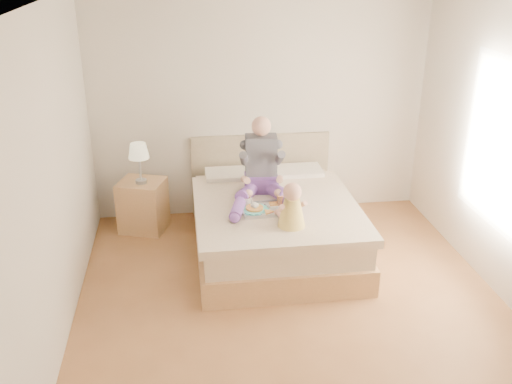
{
  "coord_description": "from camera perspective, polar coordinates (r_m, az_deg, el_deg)",
  "views": [
    {
      "loc": [
        -0.94,
        -4.45,
        3.08
      ],
      "look_at": [
        -0.22,
        0.82,
        0.79
      ],
      "focal_mm": 40.0,
      "sensor_mm": 36.0,
      "label": 1
    }
  ],
  "objects": [
    {
      "name": "baby",
      "position": [
        5.45,
        3.56,
        -1.63
      ],
      "size": [
        0.29,
        0.4,
        0.44
      ],
      "rotation": [
        0.0,
        0.0,
        0.23
      ],
      "color": "gold",
      "rests_on": "bed"
    },
    {
      "name": "bed",
      "position": [
        6.26,
        1.7,
        -2.94
      ],
      "size": [
        1.7,
        2.18,
        1.0
      ],
      "color": "#AB7E4F",
      "rests_on": "ground"
    },
    {
      "name": "adult",
      "position": [
        6.1,
        0.6,
        1.92
      ],
      "size": [
        0.72,
        1.05,
        0.86
      ],
      "rotation": [
        0.0,
        0.0,
        -0.09
      ],
      "color": "#643B95",
      "rests_on": "bed"
    },
    {
      "name": "tray",
      "position": [
        5.81,
        0.76,
        -1.58
      ],
      "size": [
        0.48,
        0.39,
        0.13
      ],
      "rotation": [
        0.0,
        0.0,
        0.07
      ],
      "color": "silver",
      "rests_on": "bed"
    },
    {
      "name": "nightstand",
      "position": [
        6.8,
        -11.23,
        -1.31
      ],
      "size": [
        0.61,
        0.58,
        0.61
      ],
      "rotation": [
        0.0,
        0.0,
        -0.32
      ],
      "color": "#AB7E4F",
      "rests_on": "ground"
    },
    {
      "name": "lamp",
      "position": [
        6.51,
        -11.65,
        3.82
      ],
      "size": [
        0.23,
        0.23,
        0.47
      ],
      "color": "silver",
      "rests_on": "nightstand"
    },
    {
      "name": "room",
      "position": [
        4.84,
        4.87,
        4.22
      ],
      "size": [
        4.02,
        4.22,
        2.71
      ],
      "color": "brown",
      "rests_on": "ground"
    }
  ]
}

